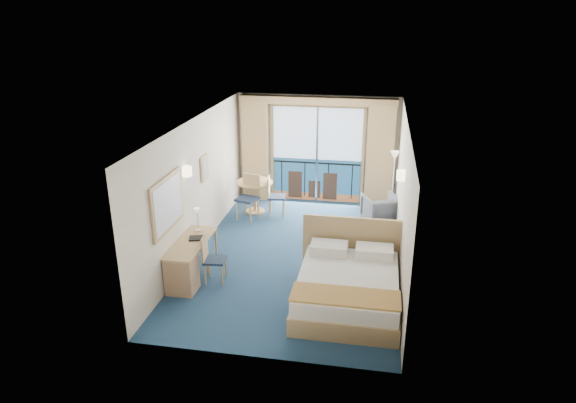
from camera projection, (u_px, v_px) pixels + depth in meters
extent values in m
plane|color=navy|center=(296.00, 256.00, 10.30)|extent=(6.50, 6.50, 0.00)
cube|color=beige|center=(317.00, 149.00, 12.82)|extent=(4.00, 0.02, 2.70)
cube|color=beige|center=(256.00, 274.00, 6.83)|extent=(4.00, 0.02, 2.70)
cube|color=beige|center=(196.00, 186.00, 10.16)|extent=(0.02, 6.50, 2.70)
cube|color=beige|center=(403.00, 199.00, 9.49)|extent=(0.02, 6.50, 2.70)
cube|color=silver|center=(297.00, 122.00, 9.34)|extent=(4.00, 6.50, 0.02)
cube|color=navy|center=(316.00, 180.00, 13.07)|extent=(2.20, 0.02, 1.08)
cube|color=#BFD6FB|center=(317.00, 133.00, 12.64)|extent=(2.20, 0.02, 1.32)
cube|color=#9E5A31|center=(316.00, 196.00, 13.23)|extent=(2.20, 0.02, 0.20)
cube|color=black|center=(317.00, 163.00, 12.91)|extent=(2.20, 0.02, 0.04)
cube|color=tan|center=(318.00, 105.00, 12.39)|extent=(2.36, 0.03, 0.12)
cube|color=tan|center=(272.00, 153.00, 13.02)|extent=(0.06, 0.03, 2.40)
cube|color=tan|center=(363.00, 158.00, 12.64)|extent=(0.06, 0.03, 2.40)
cube|color=silver|center=(317.00, 155.00, 12.83)|extent=(0.05, 0.02, 2.40)
cube|color=#372319|center=(330.00, 186.00, 13.06)|extent=(0.35, 0.02, 0.70)
cube|color=#372319|center=(295.00, 184.00, 13.21)|extent=(0.35, 0.02, 0.70)
cube|color=#372319|center=(314.00, 189.00, 13.16)|extent=(0.30, 0.02, 0.45)
cube|color=black|center=(282.00, 178.00, 13.22)|extent=(0.02, 0.01, 0.90)
cube|color=black|center=(305.00, 179.00, 13.12)|extent=(0.03, 0.01, 0.90)
cube|color=black|center=(328.00, 181.00, 13.02)|extent=(0.03, 0.01, 0.90)
cube|color=black|center=(352.00, 182.00, 12.92)|extent=(0.02, 0.01, 0.90)
cube|color=tan|center=(255.00, 151.00, 12.93)|extent=(0.65, 0.22, 2.55)
cube|color=tan|center=(380.00, 157.00, 12.42)|extent=(0.65, 0.22, 2.55)
cube|color=tan|center=(318.00, 101.00, 12.24)|extent=(3.80, 0.25, 0.18)
cube|color=tan|center=(167.00, 204.00, 8.70)|extent=(0.04, 1.25, 0.95)
cube|color=#ADB8C0|center=(168.00, 204.00, 8.70)|extent=(0.01, 1.12, 0.82)
cube|color=tan|center=(205.00, 168.00, 10.48)|extent=(0.03, 0.42, 0.52)
cube|color=gray|center=(205.00, 168.00, 10.47)|extent=(0.01, 0.34, 0.44)
cylinder|color=#F8E4AD|center=(187.00, 171.00, 9.42)|extent=(0.18, 0.18, 0.18)
cylinder|color=#F8E4AD|center=(402.00, 175.00, 9.19)|extent=(0.18, 0.18, 0.18)
cube|color=tan|center=(347.00, 298.00, 8.52)|extent=(1.67, 2.09, 0.31)
cube|color=silver|center=(348.00, 282.00, 8.42)|extent=(1.61, 2.03, 0.26)
cube|color=tan|center=(345.00, 296.00, 7.74)|extent=(1.65, 0.57, 0.03)
cube|color=silver|center=(329.00, 248.00, 9.09)|extent=(0.65, 0.42, 0.19)
cube|color=silver|center=(374.00, 252.00, 8.96)|extent=(0.65, 0.42, 0.19)
cube|color=tan|center=(352.00, 246.00, 9.38)|extent=(1.83, 0.06, 1.15)
cube|color=#A37656|center=(387.00, 253.00, 9.85)|extent=(0.40, 0.38, 0.52)
cube|color=beige|center=(386.00, 238.00, 9.78)|extent=(0.17, 0.14, 0.07)
imported|color=#434951|center=(381.00, 210.00, 11.68)|extent=(0.99, 1.00, 0.70)
cylinder|color=silver|center=(390.00, 218.00, 12.10)|extent=(0.23, 0.23, 0.03)
cylinder|color=silver|center=(392.00, 188.00, 11.83)|extent=(0.02, 0.02, 1.55)
cone|color=white|center=(395.00, 155.00, 11.56)|extent=(0.21, 0.21, 0.19)
cube|color=tan|center=(191.00, 243.00, 9.26)|extent=(0.52, 1.50, 0.04)
cube|color=#A37656|center=(182.00, 274.00, 8.91)|extent=(0.49, 0.45, 0.67)
cylinder|color=tan|center=(184.00, 255.00, 9.59)|extent=(0.05, 0.05, 0.67)
cylinder|color=tan|center=(207.00, 257.00, 9.52)|extent=(0.05, 0.05, 0.67)
cylinder|color=tan|center=(193.00, 243.00, 10.07)|extent=(0.05, 0.05, 0.67)
cylinder|color=tan|center=(216.00, 245.00, 9.99)|extent=(0.05, 0.05, 0.67)
cube|color=#1F2D48|center=(215.00, 260.00, 9.20)|extent=(0.41, 0.41, 0.05)
cube|color=tan|center=(204.00, 248.00, 9.14)|extent=(0.07, 0.38, 0.45)
cylinder|color=tan|center=(222.00, 275.00, 9.13)|extent=(0.03, 0.03, 0.41)
cylinder|color=tan|center=(226.00, 267.00, 9.41)|extent=(0.03, 0.03, 0.41)
cylinder|color=tan|center=(205.00, 275.00, 9.15)|extent=(0.03, 0.03, 0.41)
cylinder|color=tan|center=(209.00, 267.00, 9.44)|extent=(0.03, 0.03, 0.41)
cube|color=black|center=(197.00, 238.00, 9.38)|extent=(0.35, 0.30, 0.03)
cylinder|color=silver|center=(198.00, 230.00, 9.68)|extent=(0.12, 0.12, 0.02)
cylinder|color=silver|center=(198.00, 221.00, 9.61)|extent=(0.02, 0.02, 0.40)
cone|color=white|center=(197.00, 211.00, 9.54)|extent=(0.11, 0.11, 0.10)
cylinder|color=tan|center=(255.00, 182.00, 12.25)|extent=(0.86, 0.86, 0.04)
cylinder|color=tan|center=(255.00, 197.00, 12.38)|extent=(0.09, 0.09, 0.75)
cylinder|color=tan|center=(255.00, 211.00, 12.51)|extent=(0.47, 0.47, 0.03)
cube|color=#1F2D48|center=(277.00, 197.00, 12.19)|extent=(0.45, 0.45, 0.05)
cube|color=tan|center=(269.00, 187.00, 12.11)|extent=(0.09, 0.40, 0.48)
cylinder|color=tan|center=(283.00, 209.00, 12.11)|extent=(0.03, 0.03, 0.43)
cylinder|color=tan|center=(284.00, 204.00, 12.42)|extent=(0.03, 0.03, 0.43)
cylinder|color=tan|center=(269.00, 208.00, 12.13)|extent=(0.03, 0.03, 0.43)
cylinder|color=tan|center=(271.00, 203.00, 12.43)|extent=(0.03, 0.03, 0.43)
cube|color=#1F2D48|center=(247.00, 199.00, 11.90)|extent=(0.56, 0.56, 0.05)
cube|color=tan|center=(252.00, 185.00, 11.98)|extent=(0.45, 0.17, 0.54)
cylinder|color=tan|center=(237.00, 211.00, 11.91)|extent=(0.04, 0.04, 0.49)
cylinder|color=tan|center=(250.00, 213.00, 11.76)|extent=(0.04, 0.04, 0.49)
cylinder|color=tan|center=(245.00, 206.00, 12.22)|extent=(0.04, 0.04, 0.49)
cylinder|color=tan|center=(258.00, 208.00, 12.07)|extent=(0.04, 0.04, 0.49)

